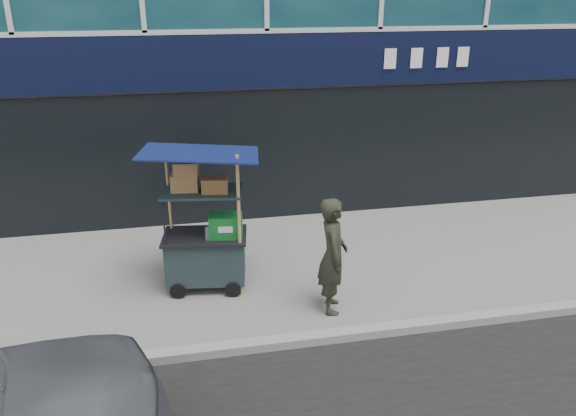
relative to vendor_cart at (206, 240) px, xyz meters
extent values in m
plane|color=slate|center=(1.31, -1.48, -0.74)|extent=(80.00, 80.00, 0.00)
cube|color=gray|center=(1.31, -1.68, -0.68)|extent=(80.00, 0.18, 0.12)
cube|color=black|center=(1.31, 2.38, 2.16)|extent=(15.68, 0.06, 0.90)
cube|color=black|center=(1.31, 2.42, 0.46)|extent=(15.68, 0.04, 2.40)
cube|color=black|center=(-0.02, 0.01, -0.28)|extent=(1.18, 0.79, 0.64)
cylinder|color=black|center=(-0.45, -0.27, -0.63)|extent=(0.22, 0.08, 0.22)
cylinder|color=black|center=(0.32, -0.38, -0.63)|extent=(0.22, 0.08, 0.22)
cube|color=black|center=(-0.02, 0.01, 0.06)|extent=(1.27, 0.88, 0.04)
cylinder|color=black|center=(-0.55, -0.19, 0.38)|extent=(0.03, 0.03, 0.69)
cylinder|color=black|center=(0.45, -0.34, 0.38)|extent=(0.03, 0.03, 0.69)
cylinder|color=black|center=(-0.48, 0.35, 0.38)|extent=(0.03, 0.03, 0.69)
cylinder|color=black|center=(0.52, 0.21, 0.38)|extent=(0.03, 0.03, 0.69)
cube|color=black|center=(-0.02, 0.01, 0.73)|extent=(1.18, 0.79, 0.03)
cylinder|color=#AB834D|center=(0.45, -0.34, 0.29)|extent=(0.05, 0.05, 2.07)
cylinder|color=#AB834D|center=(-0.48, 0.35, 0.25)|extent=(0.04, 0.04, 1.98)
cube|color=#0B1542|center=(-0.02, 0.01, 1.28)|extent=(1.70, 1.31, 0.18)
cube|color=#0D581F|center=(0.28, -0.08, 0.24)|extent=(0.50, 0.38, 0.32)
cylinder|color=silver|center=(0.01, -0.18, 0.17)|extent=(0.07, 0.07, 0.18)
cylinder|color=blue|center=(0.01, -0.18, 0.27)|extent=(0.03, 0.03, 0.02)
cube|color=olive|center=(-0.24, 0.09, 0.86)|extent=(0.40, 0.33, 0.23)
cube|color=olive|center=(0.16, -0.06, 0.84)|extent=(0.38, 0.30, 0.20)
cube|color=olive|center=(-0.21, 0.06, 1.06)|extent=(0.35, 0.28, 0.18)
imported|color=black|center=(1.60, -0.96, 0.06)|extent=(0.49, 0.65, 1.61)
camera|label=1|loc=(-0.30, -7.33, 3.37)|focal=35.00mm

